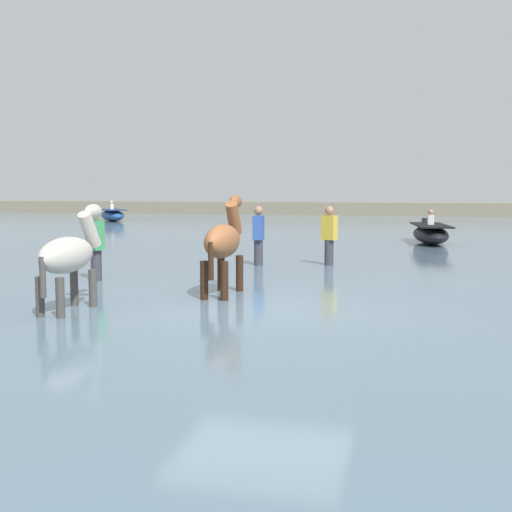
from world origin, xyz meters
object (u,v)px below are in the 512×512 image
object	(u,v)px
boat_distant_east	(431,234)
person_onlooker_left	(258,240)
horse_lead_chestnut	(224,244)
person_onlooker_right	(329,240)
person_spectator_far	(96,251)
boat_far_inshore	(112,215)
horse_trailing_pinto	(69,258)

from	to	relation	value
boat_distant_east	person_onlooker_left	world-z (taller)	person_onlooker_left
horse_lead_chestnut	person_onlooker_right	size ratio (longest dim) A/B	1.17
person_spectator_far	person_onlooker_left	size ratio (longest dim) A/B	1.00
horse_lead_chestnut	person_onlooker_right	distance (m)	4.58
person_onlooker_right	boat_distant_east	bearing A→B (deg)	70.72
boat_far_inshore	boat_distant_east	world-z (taller)	boat_far_inshore
horse_trailing_pinto	person_spectator_far	size ratio (longest dim) A/B	1.09
horse_trailing_pinto	horse_lead_chestnut	bearing A→B (deg)	47.68
horse_lead_chestnut	boat_distant_east	size ratio (longest dim) A/B	0.57
horse_trailing_pinto	person_onlooker_left	xyz separation A→B (m)	(1.28, 5.91, -0.18)
boat_far_inshore	person_onlooker_left	size ratio (longest dim) A/B	1.92
person_onlooker_left	horse_trailing_pinto	bearing A→B (deg)	-102.19
horse_trailing_pinto	person_onlooker_left	bearing A→B (deg)	77.81
horse_lead_chestnut	person_spectator_far	xyz separation A→B (m)	(-2.76, 0.98, -0.26)
horse_trailing_pinto	boat_distant_east	size ratio (longest dim) A/B	0.53
person_onlooker_left	person_onlooker_right	xyz separation A→B (m)	(1.53, 0.36, 0.00)
boat_distant_east	person_onlooker_right	bearing A→B (deg)	-109.28
horse_lead_chestnut	boat_distant_east	distance (m)	11.70
horse_lead_chestnut	horse_trailing_pinto	distance (m)	2.50
horse_lead_chestnut	person_onlooker_left	world-z (taller)	horse_lead_chestnut
horse_lead_chestnut	person_spectator_far	bearing A→B (deg)	160.47
horse_lead_chestnut	person_spectator_far	size ratio (longest dim) A/B	1.17
person_spectator_far	person_onlooker_right	distance (m)	5.20
horse_lead_chestnut	boat_distant_east	world-z (taller)	horse_lead_chestnut
horse_lead_chestnut	boat_far_inshore	world-z (taller)	horse_lead_chestnut
boat_distant_east	person_spectator_far	world-z (taller)	person_spectator_far
boat_far_inshore	person_spectator_far	bearing A→B (deg)	-64.48
boat_distant_east	person_onlooker_right	xyz separation A→B (m)	(-2.35, -6.72, 0.26)
horse_trailing_pinto	boat_far_inshore	size ratio (longest dim) A/B	0.57
boat_far_inshore	boat_distant_east	bearing A→B (deg)	-34.16
person_onlooker_right	horse_trailing_pinto	bearing A→B (deg)	-114.11
horse_lead_chestnut	person_onlooker_left	xyz separation A→B (m)	(-0.40, 4.07, -0.26)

